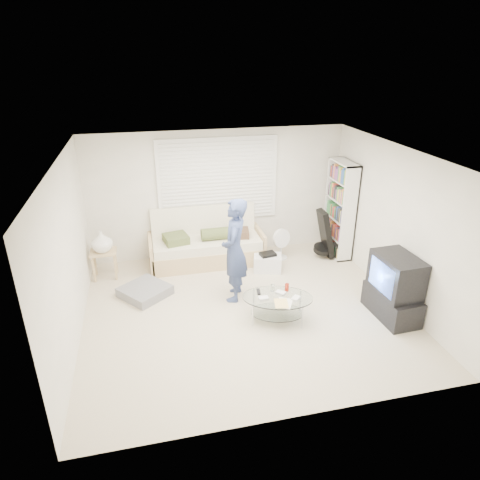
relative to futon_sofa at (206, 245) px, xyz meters
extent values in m
plane|color=#C0B395|center=(0.32, -1.88, -0.35)|extent=(5.00, 5.00, 0.00)
cube|color=white|center=(0.32, 0.37, 0.90)|extent=(5.00, 0.02, 2.50)
cube|color=white|center=(0.32, -4.13, 0.90)|extent=(5.00, 0.02, 2.50)
cube|color=white|center=(-2.18, -1.88, 0.90)|extent=(0.02, 4.50, 2.50)
cube|color=white|center=(2.82, -1.88, 0.90)|extent=(0.02, 4.50, 2.50)
cube|color=white|center=(0.32, -1.88, 2.15)|extent=(5.00, 4.50, 0.02)
cube|color=white|center=(0.32, 0.34, 1.20)|extent=(2.32, 0.06, 1.62)
cube|color=black|center=(0.32, 0.33, 1.20)|extent=(2.20, 0.01, 1.50)
cube|color=silver|center=(0.32, 0.30, 1.20)|extent=(2.16, 0.04, 1.50)
cube|color=silver|center=(0.32, 0.32, 1.20)|extent=(2.32, 0.08, 1.62)
cube|color=tan|center=(0.00, -0.05, -0.18)|extent=(2.12, 0.85, 0.34)
cube|color=beige|center=(0.00, -0.07, 0.07)|extent=(2.04, 0.79, 0.17)
cube|color=beige|center=(0.00, 0.29, 0.39)|extent=(2.04, 0.24, 0.65)
cube|color=tan|center=(-1.06, -0.05, -0.05)|extent=(0.06, 0.85, 0.59)
cube|color=tan|center=(1.06, -0.05, -0.05)|extent=(0.06, 0.85, 0.59)
cube|color=#4E592E|center=(-0.58, -0.10, 0.23)|extent=(0.50, 0.50, 0.15)
cylinder|color=#4E592E|center=(0.16, -0.13, 0.28)|extent=(0.53, 0.23, 0.23)
cube|color=#483824|center=(0.64, -0.07, 0.22)|extent=(0.44, 0.44, 0.13)
cube|color=slate|center=(-1.23, -1.03, -0.27)|extent=(0.98, 0.98, 0.16)
cube|color=tan|center=(-1.90, -0.22, 0.16)|extent=(0.46, 0.37, 0.04)
cube|color=tan|center=(-2.09, -0.36, -0.10)|extent=(0.04, 0.04, 0.50)
cube|color=tan|center=(-1.72, -0.36, -0.10)|extent=(0.04, 0.04, 0.50)
cube|color=tan|center=(-2.09, -0.08, -0.10)|extent=(0.04, 0.04, 0.50)
cube|color=tan|center=(-1.72, -0.08, -0.10)|extent=(0.04, 0.04, 0.50)
imported|color=white|center=(-1.90, -0.22, 0.37)|extent=(0.37, 0.37, 0.39)
cube|color=white|center=(2.65, -0.24, 0.61)|extent=(0.30, 0.81, 1.91)
cube|color=black|center=(2.33, -0.35, 0.16)|extent=(0.33, 0.35, 0.98)
cylinder|color=black|center=(2.29, -0.35, -0.16)|extent=(0.35, 0.37, 0.17)
cylinder|color=white|center=(1.47, -0.20, -0.34)|extent=(0.26, 0.26, 0.03)
cylinder|color=white|center=(1.47, -0.20, -0.17)|extent=(0.04, 0.04, 0.33)
cylinder|color=white|center=(1.47, -0.20, 0.10)|extent=(0.40, 0.24, 0.38)
cylinder|color=white|center=(1.47, -0.20, 0.10)|extent=(0.11, 0.09, 0.10)
cube|color=white|center=(1.06, -0.63, -0.20)|extent=(0.59, 0.49, 0.31)
cube|color=black|center=(1.06, -0.63, -0.02)|extent=(0.31, 0.24, 0.05)
cube|color=black|center=(2.52, -2.52, -0.14)|extent=(0.55, 0.96, 0.42)
cube|color=black|center=(2.52, -2.52, 0.37)|extent=(0.56, 0.81, 0.61)
cube|color=#618FFF|center=(2.27, -2.53, 0.37)|extent=(0.05, 0.60, 0.46)
ellipsoid|color=silver|center=(0.75, -2.22, 0.04)|extent=(1.22, 0.96, 0.02)
ellipsoid|color=silver|center=(0.75, -2.22, -0.23)|extent=(0.93, 0.73, 0.01)
cylinder|color=silver|center=(0.33, -2.32, -0.17)|extent=(0.03, 0.03, 0.37)
cylinder|color=silver|center=(1.04, -2.53, -0.17)|extent=(0.03, 0.03, 0.37)
cylinder|color=silver|center=(0.45, -1.91, -0.17)|extent=(0.03, 0.03, 0.37)
cylinder|color=silver|center=(1.16, -2.12, -0.17)|extent=(0.03, 0.03, 0.37)
cube|color=white|center=(0.52, -2.23, 0.07)|extent=(0.15, 0.10, 0.04)
cube|color=white|center=(0.82, -2.14, 0.07)|extent=(0.17, 0.17, 0.04)
cube|color=white|center=(0.99, -2.34, 0.07)|extent=(0.17, 0.17, 0.04)
cylinder|color=silver|center=(0.72, -2.03, 0.10)|extent=(0.06, 0.06, 0.11)
cylinder|color=red|center=(0.94, -2.07, 0.11)|extent=(0.06, 0.06, 0.12)
cube|color=black|center=(0.50, -2.02, 0.06)|extent=(0.07, 0.17, 0.02)
cube|color=white|center=(0.79, -2.41, 0.05)|extent=(0.33, 0.36, 0.01)
cube|color=#ECC66B|center=(0.74, -2.42, 0.06)|extent=(0.24, 0.30, 0.01)
imported|color=navy|center=(0.25, -1.43, 0.52)|extent=(0.60, 0.74, 1.74)
camera|label=1|loc=(-1.07, -7.52, 3.48)|focal=32.00mm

